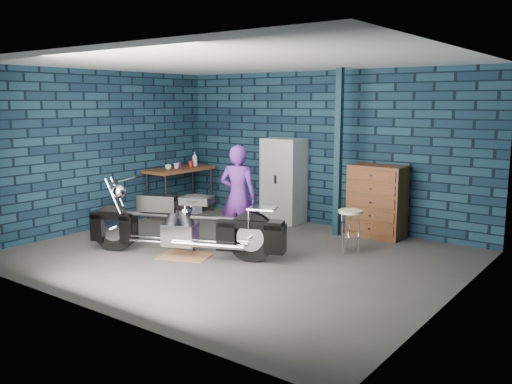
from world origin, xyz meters
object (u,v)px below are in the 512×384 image
Objects in this scene: person at (238,196)px; tool_chest at (377,201)px; shop_stool at (350,231)px; workbench at (180,191)px; locker at (283,181)px; motorcycle at (184,219)px; storage_bin at (188,206)px.

person is 1.32× the size of tool_chest.
tool_chest is 1.86× the size of shop_stool.
shop_stool is (0.10, -1.11, -0.27)m from tool_chest.
locker is at bearing 17.51° from workbench.
motorcycle reaches higher than shop_stool.
person is 1.72m from shop_stool.
person reaches higher than shop_stool.
workbench is 0.92× the size of locker.
locker is (-0.41, 1.82, -0.01)m from person.
shop_stool is (3.90, -0.49, -0.14)m from workbench.
motorcycle is 5.42× the size of storage_bin.
motorcycle is 2.12× the size of tool_chest.
storage_bin is at bearing -48.50° from person.
tool_chest is at bearing 95.17° from shop_stool.
shop_stool is at bearing -30.12° from locker.
workbench is 0.91× the size of person.
storage_bin is (-2.37, 1.38, -0.63)m from person.
motorcycle is (2.11, -2.06, 0.09)m from workbench.
locker reaches higher than storage_bin.
motorcycle reaches higher than storage_bin.
motorcycle is 2.39m from shop_stool.
person is at bearing -154.71° from shop_stool.
shop_stool is (1.79, 1.57, -0.23)m from motorcycle.
tool_chest is at bearing 36.53° from motorcycle.
tool_chest is at bearing 0.00° from locker.
locker is 1.30× the size of tool_chest.
person is (2.39, -1.19, 0.32)m from workbench.
tool_chest reaches higher than storage_bin.
locker is 2.42× the size of shop_stool.
workbench is at bearing -162.49° from locker.
locker is (1.96, 0.44, 0.62)m from storage_bin.
storage_bin is 2.10m from locker.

